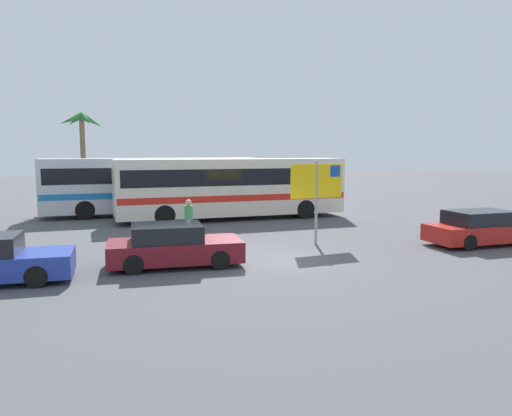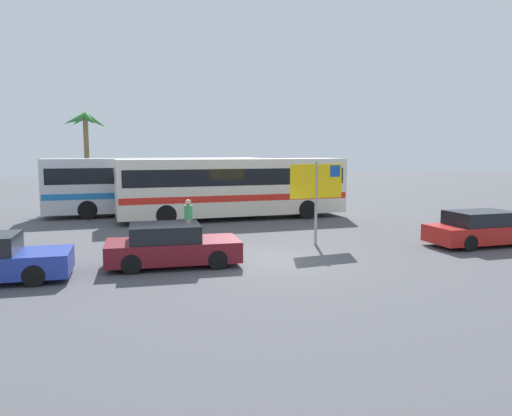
% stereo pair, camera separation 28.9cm
% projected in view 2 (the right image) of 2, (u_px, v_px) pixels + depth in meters
% --- Properties ---
extents(ground, '(120.00, 120.00, 0.00)m').
position_uv_depth(ground, '(267.00, 259.00, 16.32)').
color(ground, '#4C4C51').
extents(bus_front_coach, '(12.00, 2.47, 3.17)m').
position_uv_depth(bus_front_coach, '(234.00, 185.00, 25.70)').
color(bus_front_coach, silver).
rests_on(bus_front_coach, ground).
extents(bus_rear_coach, '(12.00, 2.47, 3.17)m').
position_uv_depth(bus_rear_coach, '(156.00, 183.00, 27.78)').
color(bus_rear_coach, silver).
rests_on(bus_rear_coach, ground).
extents(ferry_sign, '(2.20, 0.19, 3.20)m').
position_uv_depth(ferry_sign, '(317.00, 184.00, 18.64)').
color(ferry_sign, gray).
rests_on(ferry_sign, ground).
extents(car_maroon, '(4.27, 2.22, 1.32)m').
position_uv_depth(car_maroon, '(171.00, 246.00, 15.37)').
color(car_maroon, maroon).
rests_on(car_maroon, ground).
extents(car_red, '(4.60, 1.84, 1.32)m').
position_uv_depth(car_red, '(484.00, 229.00, 18.66)').
color(car_red, red).
rests_on(car_red, ground).
extents(pedestrian_near_sign, '(0.32, 0.32, 1.75)m').
position_uv_depth(pedestrian_near_sign, '(188.00, 218.00, 18.73)').
color(pedestrian_near_sign, '#1E2347').
rests_on(pedestrian_near_sign, ground).
extents(palm_tree_seaside, '(2.82, 2.87, 6.07)m').
position_uv_depth(palm_tree_seaside, '(85.00, 131.00, 31.60)').
color(palm_tree_seaside, brown).
rests_on(palm_tree_seaside, ground).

